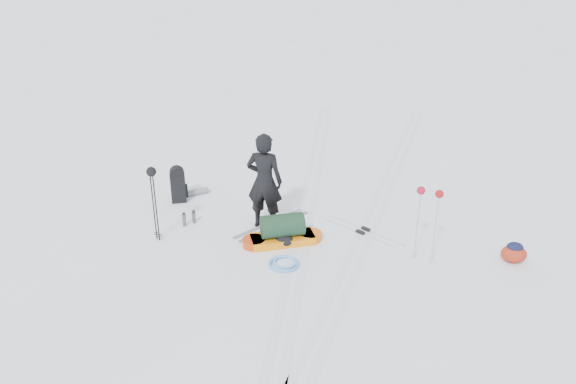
# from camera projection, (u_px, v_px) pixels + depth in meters

# --- Properties ---
(ground) EXTENTS (200.00, 200.00, 0.00)m
(ground) POSITION_uv_depth(u_px,v_px,m) (300.00, 241.00, 10.54)
(ground) COLOR white
(ground) RESTS_ON ground
(ski_tracks) EXTENTS (3.38, 17.97, 0.01)m
(ski_tracks) POSITION_uv_depth(u_px,v_px,m) (338.00, 222.00, 11.22)
(ski_tracks) COLOR silver
(ski_tracks) RESTS_ON ground
(skier) EXTENTS (0.73, 0.51, 1.92)m
(skier) POSITION_uv_depth(u_px,v_px,m) (264.00, 181.00, 10.69)
(skier) COLOR black
(skier) RESTS_ON ground
(pulk_sled) EXTENTS (1.56, 1.00, 0.58)m
(pulk_sled) POSITION_uv_depth(u_px,v_px,m) (282.00, 232.00, 10.39)
(pulk_sled) COLOR orange
(pulk_sled) RESTS_ON ground
(expedition_rucksack) EXTENTS (0.70, 0.77, 0.80)m
(expedition_rucksack) POSITION_uv_depth(u_px,v_px,m) (180.00, 185.00, 12.01)
(expedition_rucksack) COLOR black
(expedition_rucksack) RESTS_ON ground
(ski_poles_black) EXTENTS (0.20, 0.18, 1.47)m
(ski_poles_black) POSITION_uv_depth(u_px,v_px,m) (152.00, 181.00, 10.09)
(ski_poles_black) COLOR black
(ski_poles_black) RESTS_ON ground
(ski_poles_silver) EXTENTS (0.44, 0.23, 1.40)m
(ski_poles_silver) POSITION_uv_depth(u_px,v_px,m) (429.00, 201.00, 9.40)
(ski_poles_silver) COLOR #B6B8BD
(ski_poles_silver) RESTS_ON ground
(touring_skis_grey) EXTENTS (1.27, 1.61, 0.07)m
(touring_skis_grey) POSITION_uv_depth(u_px,v_px,m) (272.00, 224.00, 11.11)
(touring_skis_grey) COLOR gray
(touring_skis_grey) RESTS_ON ground
(touring_skis_white) EXTENTS (1.65, 1.20, 0.07)m
(touring_skis_white) POSITION_uv_depth(u_px,v_px,m) (363.00, 232.00, 10.84)
(touring_skis_white) COLOR silver
(touring_skis_white) RESTS_ON ground
(rope_coil) EXTENTS (0.66, 0.66, 0.07)m
(rope_coil) POSITION_uv_depth(u_px,v_px,m) (284.00, 263.00, 9.76)
(rope_coil) COLOR #5794D5
(rope_coil) RESTS_ON ground
(small_daypack) EXTENTS (0.49, 0.41, 0.38)m
(small_daypack) POSITION_uv_depth(u_px,v_px,m) (514.00, 253.00, 9.79)
(small_daypack) COLOR maroon
(small_daypack) RESTS_ON ground
(thermos_pair) EXTENTS (0.22, 0.24, 0.29)m
(thermos_pair) POSITION_uv_depth(u_px,v_px,m) (189.00, 218.00, 11.09)
(thermos_pair) COLOR #525559
(thermos_pair) RESTS_ON ground
(stuff_sack) EXTENTS (0.43, 0.38, 0.22)m
(stuff_sack) POSITION_uv_depth(u_px,v_px,m) (284.00, 241.00, 10.32)
(stuff_sack) COLOR black
(stuff_sack) RESTS_ON ground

